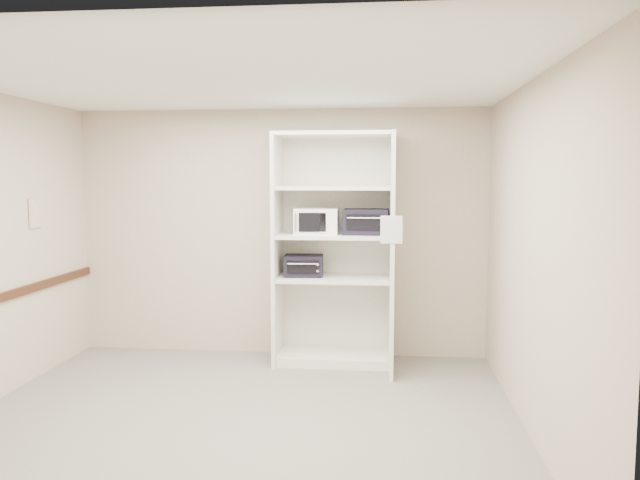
# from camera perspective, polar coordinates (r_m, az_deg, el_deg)

# --- Properties ---
(floor) EXTENTS (4.50, 4.00, 0.01)m
(floor) POSITION_cam_1_polar(r_m,az_deg,el_deg) (5.28, -7.27, -16.06)
(floor) COLOR #696558
(floor) RESTS_ON ground
(ceiling) EXTENTS (4.50, 4.00, 0.01)m
(ceiling) POSITION_cam_1_polar(r_m,az_deg,el_deg) (4.96, -7.66, 14.32)
(ceiling) COLOR white
(wall_back) EXTENTS (4.50, 0.02, 2.70)m
(wall_back) POSITION_cam_1_polar(r_m,az_deg,el_deg) (6.89, -3.64, 0.65)
(wall_back) COLOR #C5B198
(wall_back) RESTS_ON ground
(wall_front) EXTENTS (4.50, 0.02, 2.70)m
(wall_front) POSITION_cam_1_polar(r_m,az_deg,el_deg) (3.05, -16.15, -5.84)
(wall_front) COLOR #C5B198
(wall_front) RESTS_ON ground
(wall_right) EXTENTS (0.02, 4.00, 2.70)m
(wall_right) POSITION_cam_1_polar(r_m,az_deg,el_deg) (4.94, 18.88, -1.61)
(wall_right) COLOR #C5B198
(wall_right) RESTS_ON ground
(shelving_unit) EXTENTS (1.24, 0.92, 2.42)m
(shelving_unit) POSITION_cam_1_polar(r_m,az_deg,el_deg) (6.54, 1.70, -1.53)
(shelving_unit) COLOR white
(shelving_unit) RESTS_ON floor
(microwave) EXTENTS (0.46, 0.35, 0.27)m
(microwave) POSITION_cam_1_polar(r_m,az_deg,el_deg) (6.50, -0.31, 1.74)
(microwave) COLOR white
(microwave) RESTS_ON shelving_unit
(toaster_oven_upper) EXTENTS (0.47, 0.36, 0.26)m
(toaster_oven_upper) POSITION_cam_1_polar(r_m,az_deg,el_deg) (6.48, 4.25, 1.68)
(toaster_oven_upper) COLOR black
(toaster_oven_upper) RESTS_ON shelving_unit
(toaster_oven_lower) EXTENTS (0.42, 0.33, 0.22)m
(toaster_oven_lower) POSITION_cam_1_polar(r_m,az_deg,el_deg) (6.59, -1.49, -2.35)
(toaster_oven_lower) COLOR black
(toaster_oven_lower) RESTS_ON shelving_unit
(paper_sign) EXTENTS (0.20, 0.02, 0.26)m
(paper_sign) POSITION_cam_1_polar(r_m,az_deg,el_deg) (5.87, 6.55, 0.94)
(paper_sign) COLOR white
(paper_sign) RESTS_ON shelving_unit
(wall_poster) EXTENTS (0.01, 0.21, 0.29)m
(wall_poster) POSITION_cam_1_polar(r_m,az_deg,el_deg) (6.66, -24.60, 2.27)
(wall_poster) COLOR silver
(wall_poster) RESTS_ON wall_left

